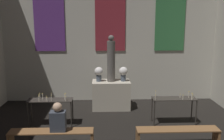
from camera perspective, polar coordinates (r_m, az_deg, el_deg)
wall_back at (r=9.31m, az=-0.43°, el=11.25°), size 8.10×0.16×5.96m
altar at (r=8.67m, az=-0.20°, el=-5.69°), size 1.29×0.72×0.97m
statue at (r=8.40m, az=-0.20°, el=2.33°), size 0.27×0.27×1.57m
flower_vase_left at (r=8.48m, az=-3.03°, el=-0.66°), size 0.30×0.30×0.49m
flower_vase_right at (r=8.50m, az=2.61°, el=-0.61°), size 0.30×0.30×0.49m
candle_rack_left at (r=7.46m, az=-13.92°, el=-7.34°), size 1.28×0.42×0.98m
candle_rack_right at (r=7.60m, az=14.09°, el=-7.01°), size 1.28×0.42×0.98m
pew_back_left at (r=6.29m, az=-13.68°, el=-14.33°), size 1.99×0.36×0.45m
pew_back_right at (r=6.42m, az=14.73°, el=-13.82°), size 1.99×0.36×0.45m
person_seated at (r=6.09m, az=-12.26°, el=-10.75°), size 0.36×0.24×0.70m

